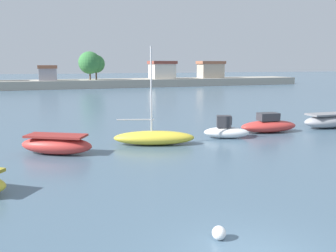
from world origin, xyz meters
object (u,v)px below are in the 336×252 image
moored_boat_2 (56,145)px  moored_boat_3 (154,137)px  moored_boat_6 (329,121)px  moored_boat_5 (269,125)px  mooring_buoy_1 (219,233)px  moored_boat_4 (226,131)px

moored_boat_2 → moored_boat_3: bearing=32.9°
moored_boat_2 → moored_boat_6: size_ratio=0.97×
moored_boat_5 → moored_boat_6: (5.92, -0.07, 0.04)m
moored_boat_3 → moored_boat_6: moored_boat_3 is taller
moored_boat_5 → moored_boat_6: size_ratio=1.00×
moored_boat_5 → mooring_buoy_1: 18.52m
mooring_buoy_1 → moored_boat_2: bearing=107.9°
moored_boat_3 → mooring_buoy_1: moored_boat_3 is taller
moored_boat_3 → moored_boat_4: (5.57, 0.28, 0.05)m
moored_boat_2 → moored_boat_3: size_ratio=0.72×
moored_boat_4 → moored_boat_5: moored_boat_4 is taller
moored_boat_3 → moored_boat_5: moored_boat_3 is taller
moored_boat_3 → moored_boat_5: bearing=24.3°
moored_boat_3 → moored_boat_5: size_ratio=1.34×
moored_boat_4 → moored_boat_5: (4.24, 0.80, 0.02)m
moored_boat_2 → moored_boat_4: size_ratio=1.32×
moored_boat_3 → moored_boat_6: (15.73, 1.02, 0.11)m
moored_boat_2 → moored_boat_4: bearing=32.6°
moored_boat_4 → mooring_buoy_1: size_ratio=8.06×
moored_boat_4 → moored_boat_6: moored_boat_4 is taller
moored_boat_3 → moored_boat_4: size_ratio=1.84×
moored_boat_5 → moored_boat_6: 5.92m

